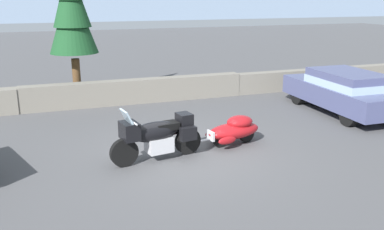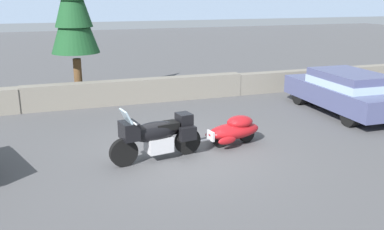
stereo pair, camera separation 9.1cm
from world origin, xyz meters
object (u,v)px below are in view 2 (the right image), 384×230
Objects in this scene: sedan_at_right_edge at (345,90)px; pine_tree_tall at (73,5)px; touring_motorcycle at (156,135)px; car_shaped_trailer at (234,130)px.

pine_tree_tall is at bearing 151.27° from sedan_at_right_edge.
touring_motorcycle is 1.03× the size of car_shaped_trailer.
pine_tree_tall is (-1.28, 6.48, 2.83)m from touring_motorcycle.
car_shaped_trailer is 0.40× the size of pine_tree_tall.
touring_motorcycle is at bearing -170.53° from car_shaped_trailer.
sedan_at_right_edge is 9.71m from pine_tree_tall.
sedan_at_right_edge reaches higher than car_shaped_trailer.
car_shaped_trailer is at bearing -160.96° from sedan_at_right_edge.
car_shaped_trailer is 0.49× the size of sedan_at_right_edge.
sedan_at_right_edge is at bearing 19.04° from car_shaped_trailer.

